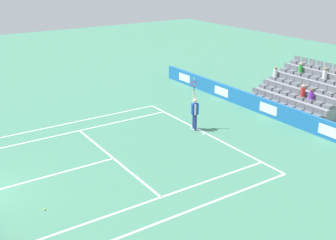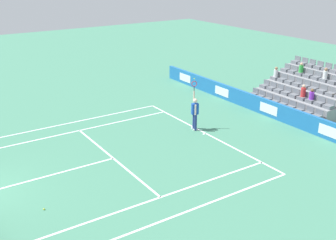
% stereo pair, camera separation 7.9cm
% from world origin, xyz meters
% --- Properties ---
extents(line_baseline, '(10.97, 0.10, 0.01)m').
position_xyz_m(line_baseline, '(0.00, -11.89, 0.00)').
color(line_baseline, white).
rests_on(line_baseline, ground).
extents(line_service, '(8.23, 0.10, 0.01)m').
position_xyz_m(line_service, '(0.00, -6.40, 0.00)').
color(line_service, white).
rests_on(line_service, ground).
extents(line_centre_service, '(0.10, 6.40, 0.01)m').
position_xyz_m(line_centre_service, '(0.00, -3.20, 0.00)').
color(line_centre_service, white).
rests_on(line_centre_service, ground).
extents(line_singles_sideline_left, '(0.10, 11.89, 0.01)m').
position_xyz_m(line_singles_sideline_left, '(4.12, -5.95, 0.00)').
color(line_singles_sideline_left, white).
rests_on(line_singles_sideline_left, ground).
extents(line_singles_sideline_right, '(0.10, 11.89, 0.01)m').
position_xyz_m(line_singles_sideline_right, '(-4.12, -5.95, 0.00)').
color(line_singles_sideline_right, white).
rests_on(line_singles_sideline_right, ground).
extents(line_doubles_sideline_left, '(0.10, 11.89, 0.01)m').
position_xyz_m(line_doubles_sideline_left, '(5.49, -5.95, 0.00)').
color(line_doubles_sideline_left, white).
rests_on(line_doubles_sideline_left, ground).
extents(line_doubles_sideline_right, '(0.10, 11.89, 0.01)m').
position_xyz_m(line_doubles_sideline_right, '(-5.49, -5.95, 0.00)').
color(line_doubles_sideline_right, white).
rests_on(line_doubles_sideline_right, ground).
extents(line_centre_mark, '(0.10, 0.20, 0.01)m').
position_xyz_m(line_centre_mark, '(0.00, -11.79, 0.00)').
color(line_centre_mark, white).
rests_on(line_centre_mark, ground).
extents(sponsor_barrier, '(21.14, 0.22, 0.99)m').
position_xyz_m(sponsor_barrier, '(0.00, -16.66, 0.49)').
color(sponsor_barrier, '#1E66AD').
rests_on(sponsor_barrier, ground).
extents(tennis_player, '(0.51, 0.42, 2.85)m').
position_xyz_m(tennis_player, '(0.79, -11.72, 0.99)').
color(tennis_player, navy).
rests_on(tennis_player, ground).
extents(stadium_stand, '(5.58, 4.75, 3.05)m').
position_xyz_m(stadium_stand, '(-0.01, -20.24, 0.82)').
color(stadium_stand, gray).
rests_on(stadium_stand, ground).
extents(loose_tennis_ball, '(0.07, 0.07, 0.07)m').
position_xyz_m(loose_tennis_ball, '(-2.49, -2.33, 0.03)').
color(loose_tennis_ball, '#D1E533').
rests_on(loose_tennis_ball, ground).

